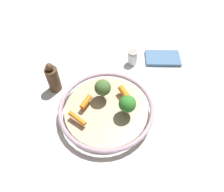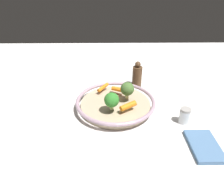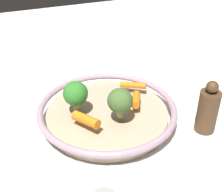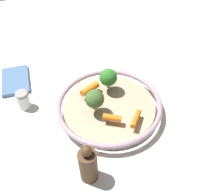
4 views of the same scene
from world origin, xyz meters
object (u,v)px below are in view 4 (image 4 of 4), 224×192
object	(u,v)px
baby_carrot_near_rim	(136,119)
broccoli_floret_edge	(95,99)
broccoli_floret_mid	(108,77)
pepper_mill	(88,165)
baby_carrot_left	(112,118)
salt_shaker	(23,100)
baby_carrot_back	(90,89)
serving_bowl	(110,107)
dish_towel	(15,80)

from	to	relation	value
baby_carrot_near_rim	broccoli_floret_edge	world-z (taller)	broccoli_floret_edge
broccoli_floret_mid	pepper_mill	size ratio (longest dim) A/B	0.53
baby_carrot_left	salt_shaker	size ratio (longest dim) A/B	0.86
baby_carrot_back	broccoli_floret_edge	size ratio (longest dim) A/B	0.95
baby_carrot_left	salt_shaker	bearing A→B (deg)	-124.53
baby_carrot_back	pepper_mill	size ratio (longest dim) A/B	0.52
baby_carrot_back	broccoli_floret_mid	xyz separation A→B (m)	(-0.00, 0.06, 0.03)
baby_carrot_left	baby_carrot_back	bearing A→B (deg)	-165.47
broccoli_floret_mid	pepper_mill	bearing A→B (deg)	-25.59
baby_carrot_left	serving_bowl	bearing A→B (deg)	170.26
dish_towel	broccoli_floret_mid	bearing A→B (deg)	61.27
pepper_mill	broccoli_floret_edge	bearing A→B (deg)	161.11
broccoli_floret_mid	salt_shaker	xyz separation A→B (m)	(-0.03, -0.28, -0.05)
baby_carrot_back	baby_carrot_left	world-z (taller)	baby_carrot_back
broccoli_floret_edge	broccoli_floret_mid	xyz separation A→B (m)	(-0.08, 0.07, -0.00)
broccoli_floret_mid	baby_carrot_near_rim	bearing A→B (deg)	12.88
baby_carrot_back	salt_shaker	size ratio (longest dim) A/B	1.08
baby_carrot_back	dish_towel	bearing A→B (deg)	-125.41
salt_shaker	baby_carrot_back	bearing A→B (deg)	80.64
baby_carrot_near_rim	pepper_mill	size ratio (longest dim) A/B	0.51
baby_carrot_back	baby_carrot_near_rim	bearing A→B (deg)	32.59
serving_bowl	baby_carrot_back	bearing A→B (deg)	-144.69
serving_bowl	salt_shaker	world-z (taller)	salt_shaker
baby_carrot_left	dish_towel	xyz separation A→B (m)	(-0.31, -0.28, -0.05)
baby_carrot_left	baby_carrot_near_rim	bearing A→B (deg)	71.40
baby_carrot_back	pepper_mill	distance (m)	0.28
baby_carrot_back	dish_towel	xyz separation A→B (m)	(-0.17, -0.24, -0.05)
serving_bowl	broccoli_floret_edge	size ratio (longest dim) A/B	4.69
serving_bowl	baby_carrot_near_rim	world-z (taller)	baby_carrot_near_rim
serving_bowl	broccoli_floret_edge	distance (m)	0.08
serving_bowl	salt_shaker	bearing A→B (deg)	-111.33
baby_carrot_left	broccoli_floret_mid	xyz separation A→B (m)	(-0.14, 0.03, 0.03)
baby_carrot_left	dish_towel	size ratio (longest dim) A/B	0.36
baby_carrot_near_rim	dish_towel	bearing A→B (deg)	-133.94
broccoli_floret_edge	salt_shaker	bearing A→B (deg)	-118.32
baby_carrot_near_rim	baby_carrot_left	bearing A→B (deg)	-108.60
baby_carrot_back	baby_carrot_near_rim	size ratio (longest dim) A/B	1.01
broccoli_floret_edge	salt_shaker	size ratio (longest dim) A/B	1.13
baby_carrot_back	baby_carrot_left	bearing A→B (deg)	14.53
broccoli_floret_edge	pepper_mill	distance (m)	0.20
broccoli_floret_edge	broccoli_floret_mid	distance (m)	0.11
baby_carrot_back	salt_shaker	bearing A→B (deg)	-99.36
pepper_mill	dish_towel	distance (m)	0.48
baby_carrot_back	broccoli_floret_edge	world-z (taller)	broccoli_floret_edge
serving_bowl	baby_carrot_left	world-z (taller)	baby_carrot_left
baby_carrot_near_rim	dish_towel	xyz separation A→B (m)	(-0.33, -0.34, -0.05)
pepper_mill	dish_towel	world-z (taller)	pepper_mill
pepper_mill	salt_shaker	bearing A→B (deg)	-154.05
baby_carrot_back	dish_towel	size ratio (longest dim) A/B	0.45
broccoli_floret_mid	serving_bowl	bearing A→B (deg)	-13.43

